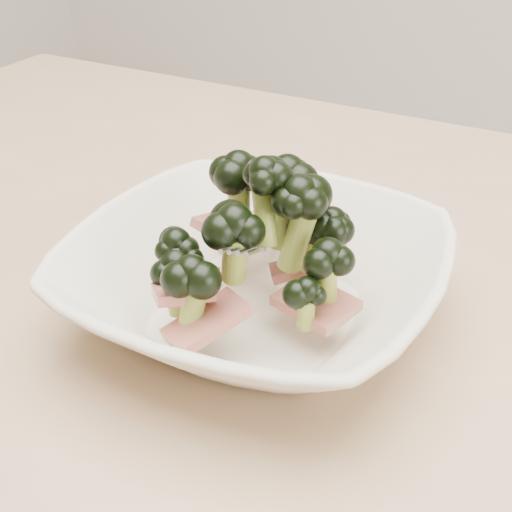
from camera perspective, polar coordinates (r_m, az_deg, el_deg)
dining_table at (r=0.59m, az=1.59°, el=-10.77°), size 1.20×0.80×0.75m
broccoli_dish at (r=0.48m, az=0.08°, el=-1.19°), size 0.26×0.26×0.13m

